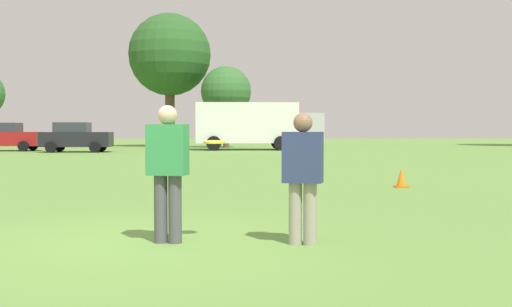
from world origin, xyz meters
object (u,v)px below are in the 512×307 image
(player_defender, at_px, (303,171))
(traffic_cone, at_px, (401,178))
(parked_car_center, at_px, (76,137))
(box_truck, at_px, (256,124))
(frisbee, at_px, (214,142))
(player_thrower, at_px, (168,166))
(parked_car_mid_left, at_px, (7,137))

(player_defender, height_order, traffic_cone, player_defender)
(parked_car_center, distance_m, box_truck, 11.82)
(parked_car_center, relative_size, box_truck, 0.49)
(frisbee, height_order, traffic_cone, frisbee)
(player_thrower, height_order, traffic_cone, player_thrower)
(box_truck, bearing_deg, player_thrower, -94.34)
(player_thrower, bearing_deg, parked_car_mid_left, 111.60)
(parked_car_mid_left, xyz_separation_m, parked_car_center, (4.95, -2.33, 0.00))
(player_defender, distance_m, parked_car_mid_left, 37.52)
(player_thrower, xyz_separation_m, player_defender, (1.64, -0.19, -0.06))
(player_thrower, xyz_separation_m, traffic_cone, (4.93, 7.35, -0.72))
(parked_car_center, bearing_deg, box_truck, 17.66)
(parked_car_center, bearing_deg, parked_car_mid_left, 154.78)
(frisbee, relative_size, parked_car_center, 0.06)
(traffic_cone, bearing_deg, box_truck, 94.59)
(player_defender, distance_m, box_truck, 35.59)
(player_defender, bearing_deg, box_truck, 88.33)
(frisbee, xyz_separation_m, parked_car_mid_left, (-14.08, 34.04, -0.32))
(frisbee, relative_size, parked_car_mid_left, 0.06)
(box_truck, bearing_deg, parked_car_center, -162.34)
(parked_car_center, bearing_deg, traffic_cone, -61.12)
(parked_car_mid_left, bearing_deg, box_truck, 4.40)
(parked_car_mid_left, bearing_deg, parked_car_center, -25.22)
(player_thrower, distance_m, frisbee, 0.64)
(parked_car_mid_left, bearing_deg, player_thrower, -68.40)
(player_thrower, bearing_deg, traffic_cone, 56.14)
(player_thrower, distance_m, traffic_cone, 8.88)
(parked_car_center, height_order, box_truck, box_truck)
(player_thrower, relative_size, parked_car_mid_left, 0.40)
(frisbee, xyz_separation_m, parked_car_center, (-9.13, 31.71, -0.32))
(player_defender, xyz_separation_m, parked_car_mid_left, (-15.15, 34.32, 0.03))
(traffic_cone, bearing_deg, parked_car_mid_left, 124.55)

